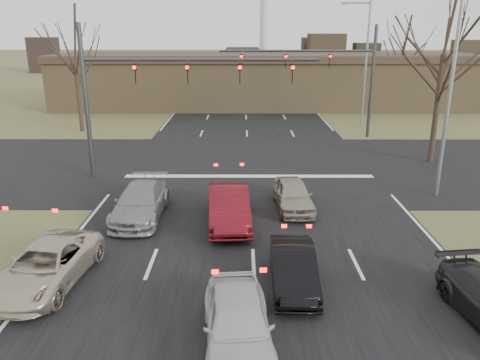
# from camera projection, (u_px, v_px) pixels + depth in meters

# --- Properties ---
(ground) EXTENTS (360.00, 360.00, 0.00)m
(ground) POSITION_uv_depth(u_px,v_px,m) (256.00, 316.00, 13.11)
(ground) COLOR #4A4B28
(ground) RESTS_ON ground
(road_main) EXTENTS (14.00, 300.00, 0.02)m
(road_main) POSITION_uv_depth(u_px,v_px,m) (244.00, 83.00, 70.21)
(road_main) COLOR black
(road_main) RESTS_ON ground
(road_cross) EXTENTS (200.00, 14.00, 0.02)m
(road_cross) POSITION_uv_depth(u_px,v_px,m) (249.00, 166.00, 27.38)
(road_cross) COLOR black
(road_cross) RESTS_ON ground
(building) EXTENTS (42.40, 10.40, 5.30)m
(building) POSITION_uv_depth(u_px,v_px,m) (265.00, 80.00, 48.45)
(building) COLOR olive
(building) RESTS_ON ground
(mast_arm_near) EXTENTS (12.12, 0.24, 8.00)m
(mast_arm_near) POSITION_uv_depth(u_px,v_px,m) (148.00, 82.00, 23.94)
(mast_arm_near) COLOR #383A3D
(mast_arm_near) RESTS_ON ground
(mast_arm_far) EXTENTS (11.12, 0.24, 8.00)m
(mast_arm_far) POSITION_uv_depth(u_px,v_px,m) (334.00, 68.00, 33.44)
(mast_arm_far) COLOR #383A3D
(mast_arm_far) RESTS_ON ground
(streetlight_right_near) EXTENTS (2.34, 0.25, 10.00)m
(streetlight_right_near) POSITION_uv_depth(u_px,v_px,m) (448.00, 78.00, 20.88)
(streetlight_right_near) COLOR gray
(streetlight_right_near) RESTS_ON ground
(streetlight_right_far) EXTENTS (2.34, 0.25, 10.00)m
(streetlight_right_far) POSITION_uv_depth(u_px,v_px,m) (364.00, 57.00, 37.06)
(streetlight_right_far) COLOR gray
(streetlight_right_far) RESTS_ON ground
(tree_right_near) EXTENTS (6.90, 6.90, 11.50)m
(tree_right_near) POSITION_uv_depth(u_px,v_px,m) (450.00, 5.00, 25.57)
(tree_right_near) COLOR black
(tree_right_near) RESTS_ON ground
(tree_left_far) EXTENTS (5.70, 5.70, 9.50)m
(tree_left_far) POSITION_uv_depth(u_px,v_px,m) (72.00, 34.00, 34.69)
(tree_left_far) COLOR black
(tree_left_far) RESTS_ON ground
(tree_right_far) EXTENTS (5.40, 5.40, 9.00)m
(tree_right_far) POSITION_uv_depth(u_px,v_px,m) (404.00, 37.00, 44.23)
(tree_right_far) COLOR black
(tree_right_far) RESTS_ON ground
(car_silver_suv) EXTENTS (2.65, 4.84, 1.29)m
(car_silver_suv) POSITION_uv_depth(u_px,v_px,m) (46.00, 265.00, 14.56)
(car_silver_suv) COLOR #C0B49B
(car_silver_suv) RESTS_ON ground
(car_white_sedan) EXTENTS (2.01, 4.33, 1.44)m
(car_white_sedan) POSITION_uv_depth(u_px,v_px,m) (238.00, 323.00, 11.57)
(car_white_sedan) COLOR #BBBBBD
(car_white_sedan) RESTS_ON ground
(car_black_hatch) EXTENTS (1.38, 3.81, 1.25)m
(car_black_hatch) POSITION_uv_depth(u_px,v_px,m) (293.00, 268.00, 14.46)
(car_black_hatch) COLOR black
(car_black_hatch) RESTS_ON ground
(car_grey_ahead) EXTENTS (1.97, 4.78, 1.38)m
(car_grey_ahead) POSITION_uv_depth(u_px,v_px,m) (140.00, 202.00, 19.77)
(car_grey_ahead) COLOR gray
(car_grey_ahead) RESTS_ON ground
(car_red_ahead) EXTENTS (1.90, 4.71, 1.52)m
(car_red_ahead) POSITION_uv_depth(u_px,v_px,m) (229.00, 206.00, 19.14)
(car_red_ahead) COLOR #580C14
(car_red_ahead) RESTS_ON ground
(car_silver_ahead) EXTENTS (1.76, 3.94, 1.32)m
(car_silver_ahead) POSITION_uv_depth(u_px,v_px,m) (293.00, 195.00, 20.75)
(car_silver_ahead) COLOR gray
(car_silver_ahead) RESTS_ON ground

